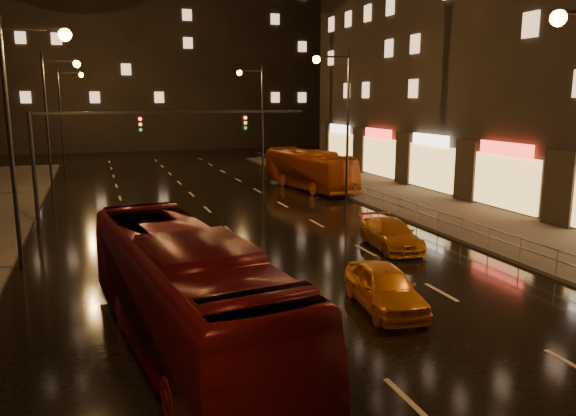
{
  "coord_description": "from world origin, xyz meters",
  "views": [
    {
      "loc": [
        -6.51,
        -12.38,
        6.86
      ],
      "look_at": [
        0.78,
        8.69,
        2.5
      ],
      "focal_mm": 35.0,
      "sensor_mm": 36.0,
      "label": 1
    }
  ],
  "objects": [
    {
      "name": "bus_red",
      "position": [
        -4.43,
        2.19,
        1.69
      ],
      "size": [
        4.44,
        12.4,
        3.38
      ],
      "primitive_type": "imported",
      "rotation": [
        0.0,
        0.0,
        0.13
      ],
      "color": "#5E0D12",
      "rests_on": "ground"
    },
    {
      "name": "taxi_far",
      "position": [
        6.3,
        10.0,
        0.66
      ],
      "size": [
        2.33,
        4.72,
        1.32
      ],
      "primitive_type": "imported",
      "rotation": [
        0.0,
        0.0,
        -0.11
      ],
      "color": "#C46C12",
      "rests_on": "ground"
    },
    {
      "name": "building_distant",
      "position": [
        4.0,
        72.0,
        18.0
      ],
      "size": [
        44.0,
        16.0,
        36.0
      ],
      "primitive_type": "cube",
      "color": "black",
      "rests_on": "ground"
    },
    {
      "name": "bus_curb",
      "position": [
        9.0,
        27.6,
        1.5
      ],
      "size": [
        3.87,
        10.98,
        2.99
      ],
      "primitive_type": "imported",
      "rotation": [
        0.0,
        0.0,
        0.13
      ],
      "color": "#A54310",
      "rests_on": "ground"
    },
    {
      "name": "sidewalk_right",
      "position": [
        13.5,
        15.0,
        0.07
      ],
      "size": [
        7.0,
        70.0,
        0.15
      ],
      "primitive_type": "cube",
      "color": "#38332D",
      "rests_on": "ground"
    },
    {
      "name": "taxi_near",
      "position": [
        2.28,
        3.26,
        0.73
      ],
      "size": [
        2.27,
        4.5,
        1.47
      ],
      "primitive_type": "imported",
      "rotation": [
        0.0,
        0.0,
        -0.13
      ],
      "color": "orange",
      "rests_on": "ground"
    },
    {
      "name": "ground",
      "position": [
        0.0,
        20.0,
        0.0
      ],
      "size": [
        140.0,
        140.0,
        0.0
      ],
      "primitive_type": "plane",
      "color": "black",
      "rests_on": "ground"
    },
    {
      "name": "traffic_signal",
      "position": [
        -5.06,
        20.0,
        4.74
      ],
      "size": [
        15.31,
        0.32,
        6.2
      ],
      "color": "black",
      "rests_on": "ground"
    },
    {
      "name": "railing_right",
      "position": [
        10.2,
        18.0,
        0.9
      ],
      "size": [
        0.05,
        56.0,
        1.0
      ],
      "color": "#99999E",
      "rests_on": "sidewalk_right"
    }
  ]
}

